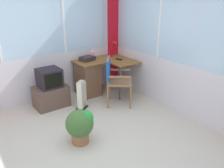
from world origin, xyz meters
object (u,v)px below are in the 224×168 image
(desk, at_px, (90,77))
(spray_bottle, at_px, (93,54))
(paper_tray, at_px, (87,59))
(potted_plant, at_px, (80,124))
(space_heater, at_px, (82,94))
(tv_on_stand, at_px, (51,90))
(tv_remote, at_px, (119,59))
(wooden_armchair, at_px, (113,75))
(desk_lamp, at_px, (113,46))

(desk, height_order, spray_bottle, spray_bottle)
(paper_tray, bearing_deg, potted_plant, -123.24)
(desk, relative_size, space_heater, 2.09)
(spray_bottle, relative_size, space_heater, 0.38)
(spray_bottle, distance_m, tv_on_stand, 1.27)
(tv_remote, relative_size, wooden_armchair, 0.16)
(desk_lamp, height_order, potted_plant, desk_lamp)
(space_heater, bearing_deg, paper_tray, 51.43)
(desk, xyz_separation_m, desk_lamp, (0.68, 0.06, 0.59))
(tv_on_stand, bearing_deg, potted_plant, -94.49)
(desk, relative_size, potted_plant, 2.21)
(tv_remote, distance_m, space_heater, 1.23)
(desk_lamp, height_order, tv_on_stand, desk_lamp)
(tv_remote, relative_size, spray_bottle, 0.69)
(tv_remote, height_order, space_heater, tv_remote)
(paper_tray, distance_m, wooden_armchair, 0.84)
(desk, height_order, desk_lamp, desk_lamp)
(tv_on_stand, xyz_separation_m, potted_plant, (-0.11, -1.43, -0.04))
(tv_on_stand, bearing_deg, paper_tray, 11.79)
(tv_remote, relative_size, potted_plant, 0.28)
(desk_lamp, xyz_separation_m, space_heater, (-1.18, -0.59, -0.70))
(tv_remote, bearing_deg, potted_plant, -159.04)
(desk, bearing_deg, tv_remote, -22.71)
(paper_tray, bearing_deg, wooden_armchair, -81.99)
(tv_remote, bearing_deg, spray_bottle, 120.00)
(wooden_armchair, xyz_separation_m, potted_plant, (-1.19, -0.83, -0.31))
(space_heater, bearing_deg, desk_lamp, 26.55)
(potted_plant, bearing_deg, tv_on_stand, 85.51)
(tv_on_stand, bearing_deg, spray_bottle, 12.83)
(desk, relative_size, paper_tray, 3.93)
(paper_tray, bearing_deg, space_heater, -128.57)
(space_heater, bearing_deg, wooden_armchair, -17.22)
(paper_tray, height_order, tv_on_stand, paper_tray)
(wooden_armchair, relative_size, tv_on_stand, 1.23)
(paper_tray, relative_size, wooden_armchair, 0.31)
(tv_remote, xyz_separation_m, potted_plant, (-1.67, -1.29, -0.45))
(desk, xyz_separation_m, potted_plant, (-1.07, -1.54, -0.10))
(tv_remote, xyz_separation_m, space_heater, (-1.10, -0.27, -0.47))
(desk_lamp, xyz_separation_m, tv_on_stand, (-1.64, -0.17, -0.65))
(desk_lamp, bearing_deg, tv_remote, -103.70)
(desk_lamp, height_order, spray_bottle, desk_lamp)
(spray_bottle, relative_size, tv_on_stand, 0.28)
(tv_on_stand, bearing_deg, space_heater, -42.25)
(spray_bottle, bearing_deg, paper_tray, -161.63)
(tv_on_stand, bearing_deg, desk_lamp, 5.80)
(tv_on_stand, xyz_separation_m, space_heater, (0.46, -0.42, -0.06))
(paper_tray, relative_size, potted_plant, 0.56)
(desk_lamp, height_order, space_heater, desk_lamp)
(tv_on_stand, height_order, space_heater, tv_on_stand)
(desk, xyz_separation_m, space_heater, (-0.50, -0.52, -0.12))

